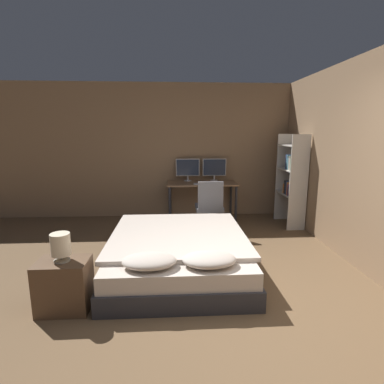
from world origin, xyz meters
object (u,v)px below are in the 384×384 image
nightstand (64,285)px  computer_mouse (217,183)px  monitor_right (214,168)px  bedside_lamp (61,245)px  monitor_left (188,168)px  keyboard (203,184)px  desk (202,187)px  office_chair (209,211)px  bed (178,252)px  bookshelf (293,177)px

nightstand → computer_mouse: (1.91, 2.83, 0.52)m
monitor_right → bedside_lamp: bearing=-120.5°
computer_mouse → monitor_left: bearing=142.1°
keyboard → computer_mouse: (0.27, 0.00, 0.01)m
desk → monitor_right: 0.50m
office_chair → monitor_right: bearing=77.9°
monitor_right → office_chair: 1.19m
desk → nightstand: bearing=-118.4°
monitor_left → nightstand: bearing=-112.9°
bed → computer_mouse: (0.78, 2.01, 0.55)m
desk → monitor_left: 0.50m
bookshelf → bedside_lamp: bearing=-142.1°
nightstand → monitor_left: 3.61m
nightstand → monitor_left: bearing=67.1°
desk → bookshelf: size_ratio=0.81×
desk → bedside_lamp: bearing=-118.4°
computer_mouse → office_chair: 0.72m
bedside_lamp → office_chair: 2.85m
bookshelf → office_chair: bearing=-169.7°
bedside_lamp → bookshelf: 4.15m
keyboard → computer_mouse: bearing=0.0°
bed → computer_mouse: size_ratio=29.73×
keyboard → office_chair: (0.06, -0.56, -0.39)m
bed → office_chair: size_ratio=2.24×
bed → keyboard: bearing=75.9°
bed → bedside_lamp: bearing=-144.2°
monitor_right → keyboard: size_ratio=1.33×
bedside_lamp → keyboard: size_ratio=0.77×
nightstand → desk: 3.48m
bed → monitor_left: size_ratio=4.35×
nightstand → bookshelf: bearing=37.9°
keyboard → bed: bearing=-104.1°
computer_mouse → monitor_right: bearing=89.8°
bed → nightstand: bearing=-144.2°
monitor_left → office_chair: bearing=-71.4°
monitor_right → keyboard: bearing=-122.8°
bed → desk: 2.31m
monitor_left → bookshelf: bookshelf is taller
monitor_left → keyboard: monitor_left is taller
nightstand → office_chair: (1.70, 2.26, 0.12)m
monitor_right → office_chair: (-0.21, -0.99, -0.64)m
keyboard → computer_mouse: size_ratio=5.16×
office_chair → desk: bearing=94.4°
desk → monitor_left: bearing=141.9°
desk → monitor_left: size_ratio=2.88×
bedside_lamp → monitor_left: (1.37, 3.25, 0.34)m
desk → computer_mouse: computer_mouse is taller
computer_mouse → nightstand: bearing=-124.1°
nightstand → bookshelf: bookshelf is taller
bed → office_chair: 1.56m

